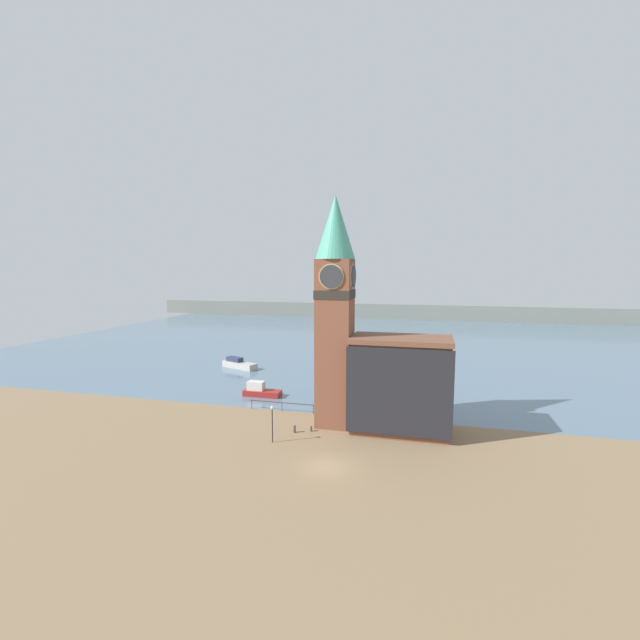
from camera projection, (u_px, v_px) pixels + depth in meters
name	position (u px, v px, depth m)	size (l,w,h in m)	color
ground_plane	(326.00, 467.00, 36.61)	(160.00, 160.00, 0.00)	#846B4C
water	(394.00, 337.00, 106.84)	(160.00, 120.00, 0.00)	slate
far_shoreline	(403.00, 311.00, 145.05)	(180.00, 3.00, 5.00)	gray
pier_railing	(282.00, 404.00, 50.79)	(8.34, 0.08, 1.09)	#333338
clock_tower	(335.00, 306.00, 45.10)	(4.17, 4.17, 24.44)	brown
pier_building	(400.00, 384.00, 44.13)	(10.32, 5.88, 9.93)	brown
boat_near	(260.00, 391.00, 57.05)	(5.00, 1.85, 1.92)	maroon
boat_far	(239.00, 364.00, 73.17)	(6.92, 4.25, 1.75)	#B7B2A8
mooring_bollard_near	(311.00, 428.00, 44.56)	(0.26, 0.26, 0.61)	brown
mooring_bollard_far	(294.00, 428.00, 44.23)	(0.30, 0.30, 0.81)	brown
lamp_post	(272.00, 417.00, 41.46)	(0.32, 0.32, 3.66)	black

